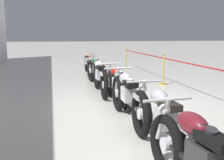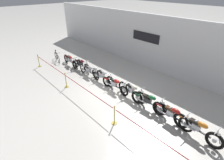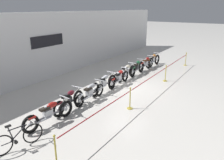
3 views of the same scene
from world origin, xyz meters
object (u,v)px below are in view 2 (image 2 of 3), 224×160
object	(u,v)px
stanchion_mid_left	(66,82)
bicycle	(57,57)
motorcycle_maroon_1	(81,64)
motorcycle_orange_8	(197,129)
motorcycle_red_0	(70,60)
stanchion_mid_right	(114,118)
motorcycle_red_4	(115,85)
stanchion_far_left	(73,82)
motorcycle_silver_2	(89,70)
motorcycle_green_6	(149,102)
motorcycle_cream_5	(132,91)
motorcycle_silver_3	(103,76)
motorcycle_red_7	(172,114)

from	to	relation	value
stanchion_mid_left	bicycle	bearing A→B (deg)	160.22
motorcycle_maroon_1	motorcycle_orange_8	bearing A→B (deg)	-0.76
motorcycle_red_0	stanchion_mid_right	world-z (taller)	stanchion_mid_right
motorcycle_red_4	stanchion_far_left	distance (m)	2.64
motorcycle_silver_2	motorcycle_green_6	distance (m)	5.41
motorcycle_maroon_1	motorcycle_cream_5	bearing A→B (deg)	0.50
motorcycle_silver_3	motorcycle_silver_2	bearing A→B (deg)	-174.06
motorcycle_red_0	motorcycle_silver_3	xyz separation A→B (m)	(4.08, 0.19, 0.01)
motorcycle_red_4	stanchion_mid_right	size ratio (longest dim) A/B	2.19
motorcycle_orange_8	stanchion_mid_left	bearing A→B (deg)	-164.80
motorcycle_maroon_1	motorcycle_green_6	distance (m)	6.75
motorcycle_silver_3	stanchion_mid_right	size ratio (longest dim) A/B	2.30
motorcycle_green_6	motorcycle_cream_5	bearing A→B (deg)	175.52
motorcycle_silver_3	motorcycle_red_7	xyz separation A→B (m)	(5.44, -0.08, 0.01)
motorcycle_orange_8	motorcycle_green_6	bearing A→B (deg)	178.58
motorcycle_silver_3	stanchion_mid_right	xyz separation A→B (m)	(3.63, -2.23, -0.12)
motorcycle_silver_2	stanchion_mid_right	world-z (taller)	stanchion_mid_right
stanchion_far_left	motorcycle_cream_5	bearing A→B (deg)	38.88
motorcycle_silver_3	motorcycle_cream_5	xyz separation A→B (m)	(2.66, 0.07, 0.00)
motorcycle_red_4	motorcycle_red_0	bearing A→B (deg)	-179.40
motorcycle_silver_2	motorcycle_green_6	xyz separation A→B (m)	(5.41, 0.11, 0.01)
motorcycle_silver_2	motorcycle_red_7	distance (m)	6.84
motorcycle_green_6	stanchion_mid_left	xyz separation A→B (m)	(-5.12, -2.19, -0.11)
motorcycle_maroon_1	motorcycle_silver_3	size ratio (longest dim) A/B	0.88
motorcycle_silver_2	motorcycle_red_4	size ratio (longest dim) A/B	1.00
motorcycle_maroon_1	motorcycle_red_0	bearing A→B (deg)	-170.84
motorcycle_silver_3	motorcycle_red_7	size ratio (longest dim) A/B	1.05
motorcycle_cream_5	motorcycle_green_6	xyz separation A→B (m)	(1.35, -0.11, -0.01)
bicycle	motorcycle_silver_2	bearing A→B (deg)	5.36
motorcycle_maroon_1	bicycle	distance (m)	3.08
motorcycle_red_4	motorcycle_orange_8	world-z (taller)	motorcycle_orange_8
motorcycle_red_0	motorcycle_red_4	bearing A→B (deg)	0.60
motorcycle_maroon_1	motorcycle_red_4	xyz separation A→B (m)	(4.14, -0.16, -0.01)
motorcycle_cream_5	stanchion_mid_left	bearing A→B (deg)	-148.70
motorcycle_green_6	motorcycle_orange_8	size ratio (longest dim) A/B	0.98
motorcycle_cream_5	stanchion_mid_left	world-z (taller)	stanchion_mid_left
motorcycle_red_0	motorcycle_cream_5	world-z (taller)	motorcycle_cream_5
stanchion_mid_left	motorcycle_cream_5	bearing A→B (deg)	31.30
stanchion_far_left	stanchion_mid_left	xyz separation A→B (m)	(-0.93, -0.00, -0.41)
motorcycle_red_4	motorcycle_cream_5	distance (m)	1.27
motorcycle_red_0	motorcycle_orange_8	size ratio (longest dim) A/B	1.02
motorcycle_maroon_1	motorcycle_silver_3	world-z (taller)	motorcycle_silver_3
motorcycle_silver_2	motorcycle_cream_5	bearing A→B (deg)	3.05
motorcycle_red_0	motorcycle_cream_5	size ratio (longest dim) A/B	1.05
motorcycle_red_4	stanchion_mid_right	bearing A→B (deg)	-43.25
motorcycle_silver_2	motorcycle_cream_5	xyz separation A→B (m)	(4.06, 0.22, 0.02)
motorcycle_silver_3	stanchion_mid_left	distance (m)	2.49
motorcycle_maroon_1	motorcycle_cream_5	xyz separation A→B (m)	(5.40, 0.05, 0.02)
motorcycle_orange_8	motorcycle_cream_5	bearing A→B (deg)	177.56
motorcycle_red_4	motorcycle_cream_5	xyz separation A→B (m)	(1.26, 0.21, 0.03)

